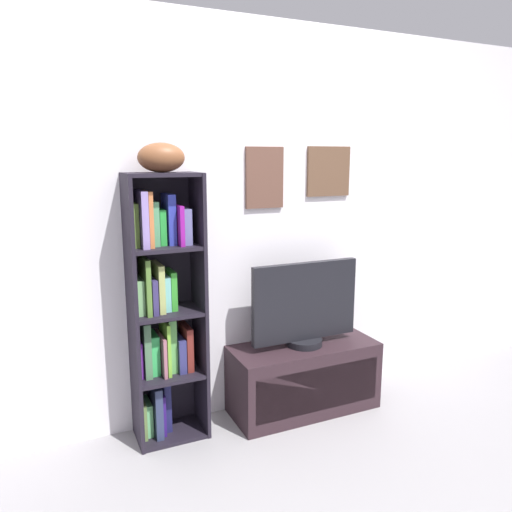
{
  "coord_description": "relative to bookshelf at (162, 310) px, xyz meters",
  "views": [
    {
      "loc": [
        -1.2,
        -1.55,
        1.56
      ],
      "look_at": [
        -0.12,
        0.85,
        1.02
      ],
      "focal_mm": 34.23,
      "sensor_mm": 36.0,
      "label": 1
    }
  ],
  "objects": [
    {
      "name": "back_wall",
      "position": [
        0.63,
        0.14,
        0.43
      ],
      "size": [
        4.8,
        0.08,
        2.33
      ],
      "color": "white",
      "rests_on": "ground"
    },
    {
      "name": "football",
      "position": [
        0.02,
        -0.03,
        0.82
      ],
      "size": [
        0.26,
        0.19,
        0.15
      ],
      "primitive_type": "ellipsoid",
      "rotation": [
        0.0,
        0.0,
        -0.18
      ],
      "color": "brown",
      "rests_on": "bookshelf"
    },
    {
      "name": "tv_stand",
      "position": [
        0.85,
        -0.09,
        -0.52
      ],
      "size": [
        0.91,
        0.38,
        0.43
      ],
      "color": "#2D1D23",
      "rests_on": "ground"
    },
    {
      "name": "television",
      "position": [
        0.85,
        -0.09,
        -0.06
      ],
      "size": [
        0.69,
        0.22,
        0.52
      ],
      "color": "black",
      "rests_on": "tv_stand"
    },
    {
      "name": "bookshelf",
      "position": [
        0.0,
        0.0,
        0.0
      ],
      "size": [
        0.39,
        0.27,
        1.48
      ],
      "color": "black",
      "rests_on": "ground"
    }
  ]
}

